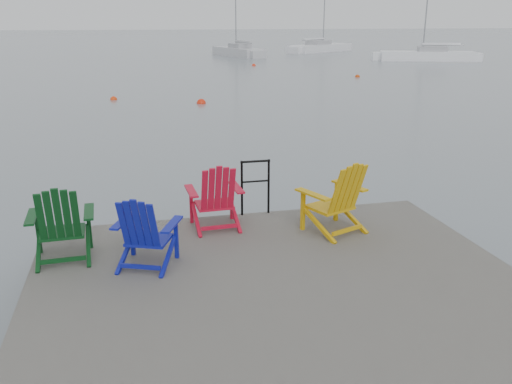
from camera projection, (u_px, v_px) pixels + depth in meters
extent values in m
plane|color=slate|center=(281.00, 320.00, 6.64)|extent=(400.00, 400.00, 0.00)
cube|color=#292725|center=(281.00, 291.00, 6.52)|extent=(6.00, 5.00, 0.20)
cylinder|color=black|center=(69.00, 284.00, 8.19)|extent=(0.26, 0.26, 1.20)
cylinder|color=black|center=(244.00, 266.00, 8.77)|extent=(0.26, 0.26, 1.20)
cylinder|color=black|center=(396.00, 251.00, 9.36)|extent=(0.26, 0.26, 1.20)
cylinder|color=black|center=(242.00, 188.00, 8.63)|extent=(0.04, 0.04, 0.90)
cylinder|color=black|center=(269.00, 186.00, 8.73)|extent=(0.04, 0.04, 0.90)
cylinder|color=black|center=(255.00, 161.00, 8.55)|extent=(0.48, 0.04, 0.04)
cylinder|color=black|center=(255.00, 181.00, 8.65)|extent=(0.44, 0.03, 0.03)
cube|color=#0A3714|center=(63.00, 232.00, 7.14)|extent=(0.58, 0.52, 0.04)
cube|color=#0A3714|center=(38.00, 232.00, 7.26)|extent=(0.05, 0.05, 0.59)
cube|color=#0A3714|center=(89.00, 228.00, 7.43)|extent=(0.05, 0.05, 0.59)
cube|color=#0A3714|center=(31.00, 217.00, 6.95)|extent=(0.15, 0.64, 0.03)
cube|color=#0A3714|center=(89.00, 212.00, 7.14)|extent=(0.15, 0.64, 0.03)
cube|color=#0A3714|center=(58.00, 216.00, 6.73)|extent=(0.53, 0.29, 0.72)
cube|color=#0E1590|center=(149.00, 240.00, 6.96)|extent=(0.65, 0.62, 0.04)
cube|color=#0E1590|center=(132.00, 236.00, 7.20)|extent=(0.06, 0.06, 0.54)
cube|color=#0E1590|center=(176.00, 239.00, 7.11)|extent=(0.06, 0.06, 0.54)
cube|color=#0E1590|center=(123.00, 221.00, 6.92)|extent=(0.33, 0.59, 0.03)
cube|color=#0E1590|center=(172.00, 224.00, 6.82)|extent=(0.33, 0.59, 0.03)
cube|color=#0E1590|center=(138.00, 225.00, 6.57)|extent=(0.53, 0.41, 0.66)
cube|color=red|center=(214.00, 205.00, 8.23)|extent=(0.56, 0.50, 0.04)
cube|color=red|center=(191.00, 205.00, 8.35)|extent=(0.05, 0.05, 0.57)
cube|color=red|center=(232.00, 202.00, 8.51)|extent=(0.05, 0.05, 0.57)
cube|color=red|center=(191.00, 191.00, 8.05)|extent=(0.15, 0.62, 0.03)
cube|color=red|center=(236.00, 187.00, 8.23)|extent=(0.15, 0.62, 0.03)
cube|color=red|center=(218.00, 190.00, 7.83)|extent=(0.51, 0.28, 0.70)
cube|color=#CC980B|center=(330.00, 207.00, 8.07)|extent=(0.73, 0.69, 0.04)
cube|color=#CC980B|center=(303.00, 210.00, 8.06)|extent=(0.07, 0.07, 0.61)
cube|color=#CC980B|center=(336.00, 202.00, 8.44)|extent=(0.07, 0.07, 0.61)
cube|color=#CC980B|center=(313.00, 194.00, 7.77)|extent=(0.37, 0.66, 0.03)
cube|color=#CC980B|center=(349.00, 186.00, 8.17)|extent=(0.37, 0.66, 0.03)
cube|color=#CC980B|center=(348.00, 189.00, 7.69)|extent=(0.60, 0.46, 0.74)
cube|color=silver|center=(238.00, 53.00, 54.47)|extent=(4.10, 8.28, 1.10)
cube|color=#9E9EA3|center=(240.00, 46.00, 53.92)|extent=(2.04, 2.70, 0.55)
cube|color=white|center=(321.00, 49.00, 61.71)|extent=(9.00, 7.42, 1.10)
cube|color=#9E9EA3|center=(318.00, 43.00, 61.16)|extent=(3.27, 3.02, 0.55)
cube|color=white|center=(427.00, 58.00, 48.29)|extent=(8.33, 4.81, 1.10)
cube|color=#9E9EA3|center=(432.00, 50.00, 48.03)|extent=(2.79, 2.23, 0.55)
sphere|color=red|center=(114.00, 100.00, 24.85)|extent=(0.32, 0.32, 0.32)
sphere|color=red|center=(201.00, 103.00, 23.75)|extent=(0.41, 0.41, 0.41)
sphere|color=#C83E0B|center=(357.00, 77.00, 34.63)|extent=(0.32, 0.32, 0.32)
sphere|color=red|center=(254.00, 66.00, 43.12)|extent=(0.31, 0.31, 0.31)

